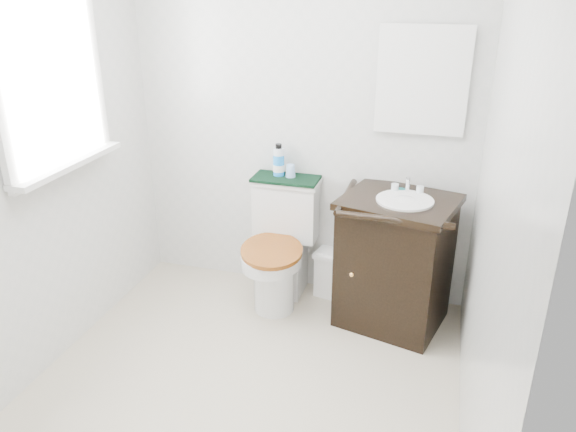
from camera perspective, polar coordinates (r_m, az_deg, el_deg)
The scene contains 14 objects.
floor at distance 3.08m, azimuth -4.90°, elevation -17.46°, with size 2.40×2.40×0.00m, color beige.
wall_back at distance 3.57m, azimuth 1.40°, elevation 10.22°, with size 2.40×2.40×0.00m, color silver.
wall_front at distance 1.54m, azimuth -22.84°, elevation -10.25°, with size 2.40×2.40×0.00m, color silver.
wall_left at distance 3.05m, azimuth -25.52°, elevation 5.68°, with size 2.40×2.40×0.00m, color silver.
wall_right at distance 2.31m, azimuth 20.37°, elevation 1.45°, with size 2.40×2.40×0.00m, color silver.
window at distance 3.14m, azimuth -23.25°, elevation 13.14°, with size 0.02×0.70×0.90m, color white.
mirror at distance 3.39m, azimuth 13.49°, elevation 13.22°, with size 0.50×0.02×0.60m, color silver.
toilet at distance 3.67m, azimuth -0.76°, elevation -3.54°, with size 0.47×0.67×0.80m.
vanity at distance 3.45m, azimuth 10.83°, elevation -4.31°, with size 0.74×0.68×0.92m.
trash_bin at distance 3.80m, azimuth 4.49°, elevation -5.83°, with size 0.25×0.22×0.32m.
towel at distance 3.60m, azimuth -0.23°, elevation 3.81°, with size 0.42×0.22×0.02m, color black.
mouthwash_bottle at distance 3.60m, azimuth -0.95°, elevation 5.60°, with size 0.07×0.07×0.21m.
cup at distance 3.59m, azimuth 0.26°, elevation 4.62°, with size 0.06×0.06×0.08m, color #86ACDC.
soap_bar at distance 3.42m, azimuth 11.34°, elevation 2.71°, with size 0.08×0.05×0.02m, color #176E6D.
Camera 1 is at (0.89, -2.16, 2.00)m, focal length 35.00 mm.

